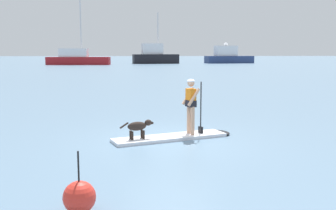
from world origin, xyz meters
The scene contains 8 objects.
ground_plane centered at (0.00, 0.00, 0.00)m, with size 400.00×400.00×0.00m, color slate.
paddleboard centered at (0.22, 0.08, 0.05)m, with size 3.81×2.06×0.10m.
person_paddler centered at (0.67, 0.25, 1.08)m, with size 0.68×0.59×1.69m.
dog centered at (-0.93, -0.35, 0.46)m, with size 0.99×0.44×0.55m.
moored_boat_far_starboard centered at (-13.88, 65.84, 1.20)m, with size 12.18×3.43×12.33m.
moored_boat_starboard centered at (1.29, 72.25, 1.59)m, with size 9.93×4.52×10.66m.
moored_boat_center centered at (17.42, 74.41, 1.41)m, with size 10.78×4.91×4.44m.
marker_buoy centered at (-1.81, -5.35, 0.27)m, with size 0.54×0.54×1.04m.
Camera 1 is at (-0.72, -11.54, 2.63)m, focal length 42.02 mm.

